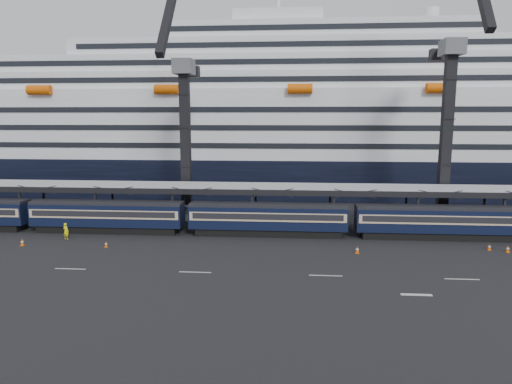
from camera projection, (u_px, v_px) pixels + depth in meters
ground at (343, 262)px, 45.10m from camera, size 260.00×260.00×0.00m
lane_markings at (445, 284)px, 39.33m from camera, size 111.00×4.27×0.02m
train at (295, 218)px, 54.94m from camera, size 133.05×3.00×4.05m
canopy at (332, 188)px, 58.03m from camera, size 130.00×6.25×5.53m
cruise_ship at (313, 127)px, 88.45m from camera, size 214.09×28.84×34.00m
crane_dark_near at (185, 134)px, 63.01m from camera, size 4.50×17.75×35.08m
crane_dark_mid at (448, 124)px, 59.10m from camera, size 4.50×18.24×39.64m
worker at (66, 231)px, 53.56m from camera, size 0.82×0.65×1.97m
traffic_cone_b at (22, 242)px, 50.95m from camera, size 0.43×0.43×0.85m
traffic_cone_c at (106, 244)px, 50.34m from camera, size 0.36×0.36×0.71m
traffic_cone_d at (357, 250)px, 48.06m from camera, size 0.42×0.42×0.84m
traffic_cone_e at (489, 247)px, 49.23m from camera, size 0.37×0.37×0.74m
traffic_cone_f at (508, 249)px, 48.43m from camera, size 0.40×0.40×0.81m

